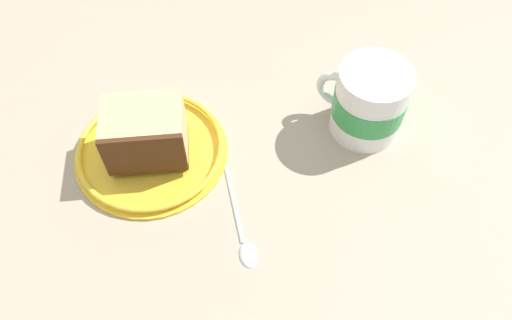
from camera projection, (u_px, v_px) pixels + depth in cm
name	position (u px, v px, depth cm)	size (l,w,h in cm)	color
ground_plane	(218.00, 155.00, 62.56)	(145.77, 145.77, 3.21)	tan
small_plate	(151.00, 150.00, 60.16)	(18.27, 18.27, 1.50)	yellow
cake_slice	(146.00, 134.00, 57.11)	(10.05, 8.43, 6.81)	#472814
tea_mug	(369.00, 101.00, 59.19)	(9.58, 9.28, 9.35)	white
teaspoon	(244.00, 236.00, 54.20)	(2.17, 12.74, 0.80)	silver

